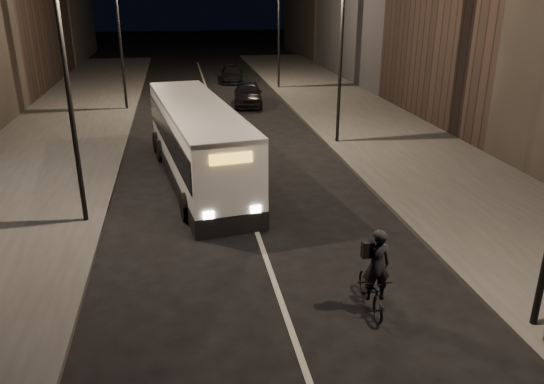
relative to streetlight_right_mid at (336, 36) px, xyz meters
name	(u,v)px	position (x,y,z in m)	size (l,w,h in m)	color
ground	(269,267)	(-5.33, -12.00, -5.36)	(180.00, 180.00, 0.00)	black
sidewalk_right	(377,130)	(3.17, 2.00, -5.28)	(7.00, 70.00, 0.16)	#383835
sidewalk_left	(56,145)	(-13.83, 2.00, -5.28)	(7.00, 70.00, 0.16)	#383835
streetlight_right_mid	(336,36)	(0.00, 0.00, 0.00)	(1.20, 0.44, 8.12)	black
streetlight_right_far	(275,18)	(0.00, 16.00, 0.00)	(1.20, 0.44, 8.12)	black
streetlight_left_near	(74,63)	(-10.66, -8.00, 0.00)	(1.20, 0.44, 8.12)	black
streetlight_left_far	(123,25)	(-10.66, 10.00, 0.00)	(1.20, 0.44, 8.12)	black
city_bus	(197,139)	(-6.93, -4.01, -3.66)	(4.03, 11.83, 3.13)	silver
cyclist_on_bicycle	(373,282)	(-3.18, -14.52, -4.61)	(0.80, 1.98, 2.24)	black
car_near	(248,94)	(-2.93, 10.32, -4.58)	(1.86, 4.61, 1.57)	black
car_mid	(187,92)	(-6.94, 12.10, -4.63)	(1.55, 4.45, 1.47)	#363639
car_far	(232,74)	(-3.00, 20.07, -4.72)	(1.79, 4.39, 1.28)	black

